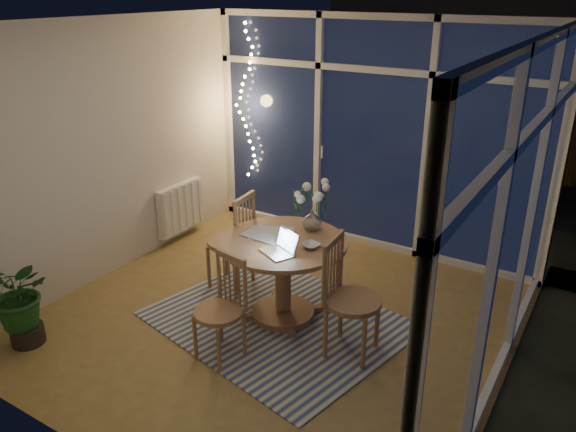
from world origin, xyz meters
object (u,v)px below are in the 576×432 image
(chair_right, at_px, (353,299))
(flower_vase, at_px, (312,219))
(chair_left, at_px, (230,240))
(potted_plant, at_px, (21,304))
(chair_front, at_px, (218,310))
(laptop, at_px, (277,242))
(dining_table, at_px, (283,279))

(chair_right, height_order, flower_vase, chair_right)
(chair_left, bearing_deg, potted_plant, -32.37)
(chair_right, relative_size, chair_front, 1.16)
(laptop, relative_size, flower_vase, 1.35)
(chair_left, bearing_deg, laptop, 56.12)
(flower_vase, bearing_deg, chair_front, -100.41)
(chair_left, height_order, flower_vase, chair_left)
(chair_right, bearing_deg, laptop, 90.68)
(laptop, distance_m, potted_plant, 2.21)
(chair_front, bearing_deg, chair_left, 131.71)
(chair_right, bearing_deg, chair_left, 70.53)
(chair_front, distance_m, flower_vase, 1.23)
(chair_front, height_order, potted_plant, chair_front)
(flower_vase, bearing_deg, dining_table, -105.78)
(dining_table, relative_size, laptop, 4.02)
(flower_vase, xyz_separation_m, potted_plant, (-1.74, -1.85, -0.50))
(dining_table, bearing_deg, chair_right, -12.62)
(chair_front, bearing_deg, chair_right, 43.54)
(flower_vase, relative_size, potted_plant, 0.28)
(chair_left, xyz_separation_m, flower_vase, (0.87, 0.12, 0.37))
(dining_table, distance_m, potted_plant, 2.24)
(dining_table, xyz_separation_m, chair_front, (-0.11, -0.79, 0.06))
(dining_table, xyz_separation_m, flower_vase, (0.10, 0.34, 0.49))
(chair_left, height_order, potted_plant, chair_left)
(chair_right, bearing_deg, chair_front, 119.65)
(laptop, height_order, potted_plant, laptop)
(chair_left, relative_size, flower_vase, 4.87)
(laptop, height_order, flower_vase, flower_vase)
(chair_right, height_order, potted_plant, chair_right)
(chair_right, distance_m, laptop, 0.78)
(flower_vase, bearing_deg, laptop, -90.01)
(chair_left, bearing_deg, chair_right, 70.03)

